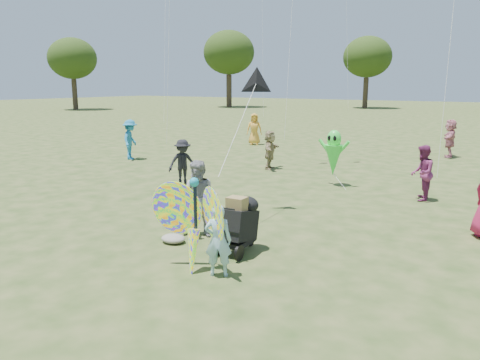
{
  "coord_description": "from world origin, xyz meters",
  "views": [
    {
      "loc": [
        5.14,
        -6.78,
        3.15
      ],
      "look_at": [
        -0.2,
        1.5,
        1.1
      ],
      "focal_mm": 35.0,
      "sensor_mm": 36.0,
      "label": 1
    }
  ],
  "objects_px": {
    "jogging_stroller": "(240,221)",
    "alien_kite": "(333,155)",
    "crowd_e": "(422,173)",
    "crowd_g": "(254,129)",
    "crowd_b": "(183,163)",
    "butterfly_kite": "(194,224)",
    "crowd_d": "(270,150)",
    "crowd_j": "(450,138)",
    "crowd_i": "(130,140)",
    "child_girl": "(218,240)",
    "adult_man": "(200,199)"
  },
  "relations": [
    {
      "from": "crowd_e",
      "to": "jogging_stroller",
      "type": "height_order",
      "value": "crowd_e"
    },
    {
      "from": "child_girl",
      "to": "butterfly_kite",
      "type": "height_order",
      "value": "butterfly_kite"
    },
    {
      "from": "adult_man",
      "to": "crowd_i",
      "type": "distance_m",
      "value": 10.71
    },
    {
      "from": "jogging_stroller",
      "to": "butterfly_kite",
      "type": "bearing_deg",
      "value": -102.63
    },
    {
      "from": "butterfly_kite",
      "to": "jogging_stroller",
      "type": "bearing_deg",
      "value": 81.79
    },
    {
      "from": "jogging_stroller",
      "to": "alien_kite",
      "type": "relative_size",
      "value": 0.63
    },
    {
      "from": "crowd_e",
      "to": "alien_kite",
      "type": "xyz_separation_m",
      "value": [
        -2.74,
        0.49,
        0.21
      ]
    },
    {
      "from": "crowd_b",
      "to": "crowd_e",
      "type": "xyz_separation_m",
      "value": [
        6.68,
        2.03,
        0.04
      ]
    },
    {
      "from": "butterfly_kite",
      "to": "alien_kite",
      "type": "xyz_separation_m",
      "value": [
        -0.59,
        7.68,
        0.14
      ]
    },
    {
      "from": "crowd_e",
      "to": "crowd_g",
      "type": "relative_size",
      "value": 0.94
    },
    {
      "from": "crowd_d",
      "to": "crowd_g",
      "type": "bearing_deg",
      "value": 20.81
    },
    {
      "from": "alien_kite",
      "to": "butterfly_kite",
      "type": "bearing_deg",
      "value": -85.61
    },
    {
      "from": "child_girl",
      "to": "crowd_b",
      "type": "distance_m",
      "value": 7.16
    },
    {
      "from": "crowd_d",
      "to": "jogging_stroller",
      "type": "bearing_deg",
      "value": -169.44
    },
    {
      "from": "child_girl",
      "to": "jogging_stroller",
      "type": "relative_size",
      "value": 1.12
    },
    {
      "from": "crowd_b",
      "to": "crowd_i",
      "type": "distance_m",
      "value": 5.78
    },
    {
      "from": "crowd_g",
      "to": "crowd_i",
      "type": "relative_size",
      "value": 0.97
    },
    {
      "from": "adult_man",
      "to": "jogging_stroller",
      "type": "distance_m",
      "value": 1.25
    },
    {
      "from": "jogging_stroller",
      "to": "crowd_d",
      "type": "bearing_deg",
      "value": 111.17
    },
    {
      "from": "adult_man",
      "to": "crowd_g",
      "type": "height_order",
      "value": "crowd_g"
    },
    {
      "from": "crowd_g",
      "to": "alien_kite",
      "type": "xyz_separation_m",
      "value": [
        7.15,
        -7.1,
        0.16
      ]
    },
    {
      "from": "adult_man",
      "to": "crowd_e",
      "type": "distance_m",
      "value": 6.53
    },
    {
      "from": "crowd_d",
      "to": "crowd_j",
      "type": "bearing_deg",
      "value": -52.36
    },
    {
      "from": "adult_man",
      "to": "crowd_b",
      "type": "relative_size",
      "value": 1.11
    },
    {
      "from": "crowd_g",
      "to": "crowd_i",
      "type": "bearing_deg",
      "value": -134.03
    },
    {
      "from": "crowd_g",
      "to": "crowd_j",
      "type": "height_order",
      "value": "crowd_j"
    },
    {
      "from": "crowd_g",
      "to": "alien_kite",
      "type": "distance_m",
      "value": 10.07
    },
    {
      "from": "child_girl",
      "to": "crowd_i",
      "type": "height_order",
      "value": "crowd_i"
    },
    {
      "from": "crowd_g",
      "to": "alien_kite",
      "type": "relative_size",
      "value": 0.93
    },
    {
      "from": "jogging_stroller",
      "to": "crowd_b",
      "type": "bearing_deg",
      "value": 135.16
    },
    {
      "from": "jogging_stroller",
      "to": "butterfly_kite",
      "type": "distance_m",
      "value": 1.19
    },
    {
      "from": "child_girl",
      "to": "crowd_j",
      "type": "xyz_separation_m",
      "value": [
        1.0,
        15.75,
        0.2
      ]
    },
    {
      "from": "child_girl",
      "to": "crowd_d",
      "type": "height_order",
      "value": "crowd_d"
    },
    {
      "from": "child_girl",
      "to": "alien_kite",
      "type": "distance_m",
      "value": 7.73
    },
    {
      "from": "child_girl",
      "to": "jogging_stroller",
      "type": "xyz_separation_m",
      "value": [
        -0.3,
        1.13,
        0.0
      ]
    },
    {
      "from": "crowd_b",
      "to": "jogging_stroller",
      "type": "relative_size",
      "value": 1.32
    },
    {
      "from": "crowd_b",
      "to": "jogging_stroller",
      "type": "bearing_deg",
      "value": -96.62
    },
    {
      "from": "crowd_b",
      "to": "alien_kite",
      "type": "relative_size",
      "value": 0.83
    },
    {
      "from": "crowd_b",
      "to": "alien_kite",
      "type": "distance_m",
      "value": 4.68
    },
    {
      "from": "butterfly_kite",
      "to": "alien_kite",
      "type": "bearing_deg",
      "value": 94.39
    },
    {
      "from": "crowd_j",
      "to": "crowd_g",
      "type": "bearing_deg",
      "value": -92.5
    },
    {
      "from": "adult_man",
      "to": "crowd_g",
      "type": "xyz_separation_m",
      "value": [
        -6.71,
        13.29,
        0.01
      ]
    },
    {
      "from": "crowd_j",
      "to": "jogging_stroller",
      "type": "distance_m",
      "value": 14.69
    },
    {
      "from": "butterfly_kite",
      "to": "crowd_i",
      "type": "bearing_deg",
      "value": 140.58
    },
    {
      "from": "crowd_b",
      "to": "butterfly_kite",
      "type": "distance_m",
      "value": 6.87
    },
    {
      "from": "crowd_g",
      "to": "crowd_b",
      "type": "bearing_deg",
      "value": -100.34
    },
    {
      "from": "jogging_stroller",
      "to": "butterfly_kite",
      "type": "height_order",
      "value": "butterfly_kite"
    },
    {
      "from": "adult_man",
      "to": "crowd_j",
      "type": "xyz_separation_m",
      "value": [
        2.5,
        14.3,
        0.01
      ]
    },
    {
      "from": "child_girl",
      "to": "crowd_b",
      "type": "relative_size",
      "value": 0.85
    },
    {
      "from": "crowd_d",
      "to": "crowd_b",
      "type": "bearing_deg",
      "value": 152.13
    }
  ]
}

